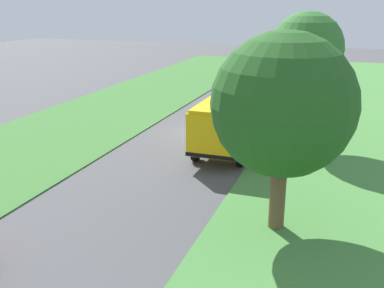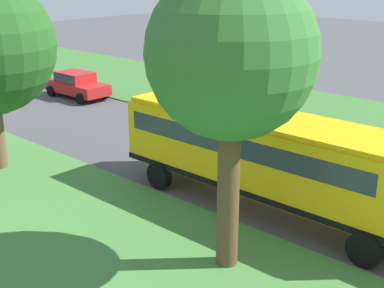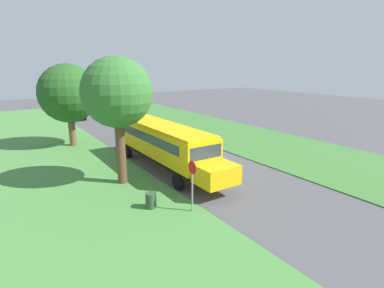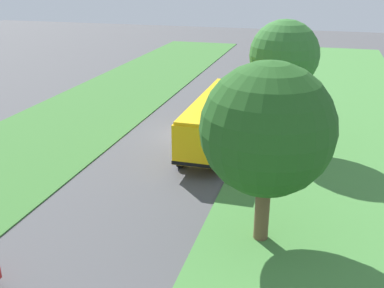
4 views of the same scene
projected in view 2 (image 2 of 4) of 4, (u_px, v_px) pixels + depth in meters
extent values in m
plane|color=#4C4C4F|center=(337.00, 197.00, 18.76)|extent=(120.00, 120.00, 0.00)
cube|color=yellow|center=(265.00, 153.00, 17.40)|extent=(2.50, 10.50, 2.20)
cube|color=yellow|center=(266.00, 118.00, 17.02)|extent=(2.35, 10.29, 0.16)
cube|color=black|center=(263.00, 181.00, 17.71)|extent=(2.54, 10.54, 0.20)
cube|color=#2D3842|center=(258.00, 138.00, 17.44)|extent=(2.53, 9.24, 0.64)
cylinder|color=red|center=(369.00, 158.00, 16.51)|extent=(0.03, 0.44, 0.44)
cylinder|color=black|center=(365.00, 249.00, 14.29)|extent=(0.30, 1.00, 1.00)
cylinder|color=black|center=(205.00, 158.00, 21.06)|extent=(0.30, 1.00, 1.00)
cylinder|color=black|center=(159.00, 175.00, 19.31)|extent=(0.30, 1.00, 1.00)
cube|color=#B21E1E|center=(77.00, 87.00, 32.58)|extent=(1.80, 4.40, 0.64)
cube|color=#B21E1E|center=(75.00, 77.00, 32.48)|extent=(1.60, 2.20, 0.60)
cube|color=#2D3842|center=(75.00, 76.00, 32.47)|extent=(1.62, 2.02, 0.45)
cylinder|color=black|center=(105.00, 94.00, 32.36)|extent=(0.22, 0.64, 0.64)
cylinder|color=black|center=(80.00, 99.00, 31.09)|extent=(0.22, 0.64, 0.64)
cylinder|color=black|center=(75.00, 86.00, 34.27)|extent=(0.22, 0.64, 0.64)
cylinder|color=black|center=(51.00, 91.00, 33.00)|extent=(0.22, 0.64, 0.64)
cylinder|color=brown|center=(228.00, 195.00, 13.83)|extent=(0.58, 0.58, 4.15)
sphere|color=#33702D|center=(231.00, 54.00, 12.66)|extent=(4.19, 4.19, 4.19)
sphere|color=#33702D|center=(243.00, 38.00, 12.52)|extent=(2.50, 2.50, 2.50)
sphere|color=#23561E|center=(3.00, 49.00, 20.37)|extent=(3.73, 3.73, 3.73)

